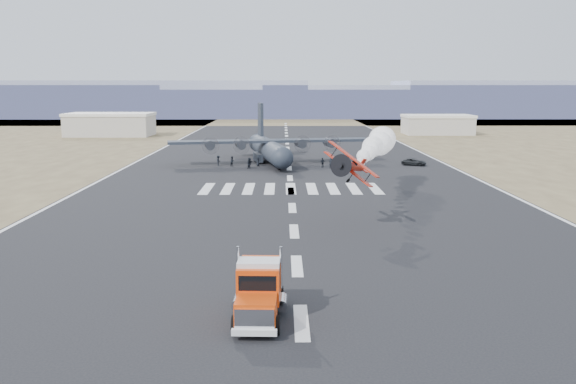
{
  "coord_description": "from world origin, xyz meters",
  "views": [
    {
      "loc": [
        -1.14,
        -35.69,
        14.38
      ],
      "look_at": [
        -0.62,
        24.09,
        4.0
      ],
      "focal_mm": 38.0,
      "sensor_mm": 36.0,
      "label": 1
    }
  ],
  "objects_px": {
    "crew_g": "(334,163)",
    "crew_h": "(232,161)",
    "transport_aircraft": "(269,148)",
    "hangar_left": "(110,124)",
    "aerobatic_biplane": "(351,166)",
    "hangar_right": "(437,124)",
    "crew_b": "(249,164)",
    "crew_c": "(218,161)",
    "crew_e": "(258,162)",
    "support_vehicle": "(414,162)",
    "crew_d": "(323,162)",
    "crew_a": "(331,163)",
    "semi_truck": "(259,289)",
    "crew_f": "(250,163)"
  },
  "relations": [
    {
      "from": "crew_f",
      "to": "transport_aircraft",
      "type": "bearing_deg",
      "value": -3.7
    },
    {
      "from": "aerobatic_biplane",
      "to": "crew_c",
      "type": "bearing_deg",
      "value": 126.1
    },
    {
      "from": "crew_d",
      "to": "crew_g",
      "type": "relative_size",
      "value": 0.98
    },
    {
      "from": "crew_c",
      "to": "hangar_left",
      "type": "bearing_deg",
      "value": 41.02
    },
    {
      "from": "semi_truck",
      "to": "crew_b",
      "type": "xyz_separation_m",
      "value": [
        -4.49,
        70.39,
        -1.04
      ]
    },
    {
      "from": "hangar_right",
      "to": "crew_b",
      "type": "distance_m",
      "value": 95.03
    },
    {
      "from": "hangar_left",
      "to": "crew_c",
      "type": "bearing_deg",
      "value": -60.64
    },
    {
      "from": "crew_e",
      "to": "crew_g",
      "type": "distance_m",
      "value": 14.02
    },
    {
      "from": "crew_b",
      "to": "crew_d",
      "type": "relative_size",
      "value": 0.92
    },
    {
      "from": "transport_aircraft",
      "to": "crew_h",
      "type": "relative_size",
      "value": 20.96
    },
    {
      "from": "crew_b",
      "to": "crew_h",
      "type": "distance_m",
      "value": 4.87
    },
    {
      "from": "semi_truck",
      "to": "support_vehicle",
      "type": "height_order",
      "value": "semi_truck"
    },
    {
      "from": "crew_e",
      "to": "crew_d",
      "type": "bearing_deg",
      "value": -109.42
    },
    {
      "from": "support_vehicle",
      "to": "crew_h",
      "type": "distance_m",
      "value": 33.48
    },
    {
      "from": "aerobatic_biplane",
      "to": "crew_f",
      "type": "xyz_separation_m",
      "value": [
        -12.94,
        46.81,
        -5.45
      ]
    },
    {
      "from": "crew_b",
      "to": "hangar_right",
      "type": "bearing_deg",
      "value": 68.48
    },
    {
      "from": "crew_e",
      "to": "support_vehicle",
      "type": "bearing_deg",
      "value": -99.1
    },
    {
      "from": "hangar_left",
      "to": "aerobatic_biplane",
      "type": "bearing_deg",
      "value": -64.1
    },
    {
      "from": "hangar_left",
      "to": "crew_c",
      "type": "height_order",
      "value": "hangar_left"
    },
    {
      "from": "aerobatic_biplane",
      "to": "crew_c",
      "type": "distance_m",
      "value": 53.44
    },
    {
      "from": "crew_c",
      "to": "aerobatic_biplane",
      "type": "bearing_deg",
      "value": -147.6
    },
    {
      "from": "aerobatic_biplane",
      "to": "crew_a",
      "type": "xyz_separation_m",
      "value": [
        1.58,
        46.01,
        -5.46
      ]
    },
    {
      "from": "transport_aircraft",
      "to": "crew_d",
      "type": "distance_m",
      "value": 12.46
    },
    {
      "from": "transport_aircraft",
      "to": "crew_c",
      "type": "bearing_deg",
      "value": -162.23
    },
    {
      "from": "crew_b",
      "to": "support_vehicle",
      "type": "bearing_deg",
      "value": 20.97
    },
    {
      "from": "hangar_right",
      "to": "crew_c",
      "type": "height_order",
      "value": "hangar_right"
    },
    {
      "from": "crew_d",
      "to": "crew_f",
      "type": "xyz_separation_m",
      "value": [
        -13.12,
        -0.43,
        0.04
      ]
    },
    {
      "from": "hangar_right",
      "to": "crew_c",
      "type": "xyz_separation_m",
      "value": [
        -58.97,
        -74.39,
        -2.08
      ]
    },
    {
      "from": "crew_b",
      "to": "crew_h",
      "type": "relative_size",
      "value": 0.89
    },
    {
      "from": "crew_f",
      "to": "crew_h",
      "type": "xyz_separation_m",
      "value": [
        -3.26,
        2.18,
        -0.01
      ]
    },
    {
      "from": "support_vehicle",
      "to": "crew_g",
      "type": "relative_size",
      "value": 2.53
    },
    {
      "from": "crew_d",
      "to": "crew_f",
      "type": "bearing_deg",
      "value": -34.47
    },
    {
      "from": "crew_a",
      "to": "support_vehicle",
      "type": "bearing_deg",
      "value": -173.44
    },
    {
      "from": "crew_h",
      "to": "crew_a",
      "type": "bearing_deg",
      "value": -63.28
    },
    {
      "from": "hangar_left",
      "to": "crew_h",
      "type": "xyz_separation_m",
      "value": [
        41.65,
        -70.11,
        -2.5
      ]
    },
    {
      "from": "hangar_left",
      "to": "aerobatic_biplane",
      "type": "xyz_separation_m",
      "value": [
        57.85,
        -119.11,
        2.96
      ]
    },
    {
      "from": "crew_d",
      "to": "crew_a",
      "type": "bearing_deg",
      "value": 102.13
    },
    {
      "from": "crew_b",
      "to": "crew_d",
      "type": "distance_m",
      "value": 13.29
    },
    {
      "from": "crew_g",
      "to": "hangar_right",
      "type": "bearing_deg",
      "value": -29.93
    },
    {
      "from": "hangar_left",
      "to": "aerobatic_biplane",
      "type": "relative_size",
      "value": 4.12
    },
    {
      "from": "hangar_left",
      "to": "crew_d",
      "type": "bearing_deg",
      "value": -51.08
    },
    {
      "from": "crew_f",
      "to": "crew_h",
      "type": "relative_size",
      "value": 1.01
    },
    {
      "from": "hangar_left",
      "to": "semi_truck",
      "type": "distance_m",
      "value": 152.37
    },
    {
      "from": "support_vehicle",
      "to": "crew_c",
      "type": "height_order",
      "value": "crew_c"
    },
    {
      "from": "crew_a",
      "to": "crew_h",
      "type": "bearing_deg",
      "value": -16.79
    },
    {
      "from": "hangar_right",
      "to": "crew_h",
      "type": "distance_m",
      "value": 93.92
    },
    {
      "from": "hangar_left",
      "to": "crew_f",
      "type": "xyz_separation_m",
      "value": [
        44.91,
        -72.29,
        -2.49
      ]
    },
    {
      "from": "crew_f",
      "to": "crew_b",
      "type": "bearing_deg",
      "value": -162.3
    },
    {
      "from": "crew_g",
      "to": "crew_h",
      "type": "height_order",
      "value": "crew_h"
    },
    {
      "from": "aerobatic_biplane",
      "to": "transport_aircraft",
      "type": "relative_size",
      "value": 0.16
    }
  ]
}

